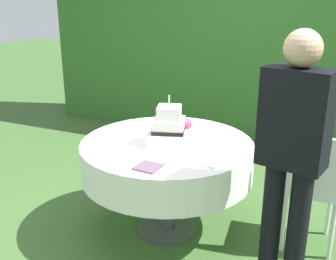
% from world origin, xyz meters
% --- Properties ---
extents(ground_plane, '(20.00, 20.00, 0.00)m').
position_xyz_m(ground_plane, '(0.00, 0.00, 0.00)').
color(ground_plane, '#3D602D').
extents(foliage_hedge, '(5.24, 0.65, 2.81)m').
position_xyz_m(foliage_hedge, '(0.00, 2.50, 1.40)').
color(foliage_hedge, '#336628').
rests_on(foliage_hedge, ground_plane).
extents(cake_table, '(1.27, 1.27, 0.72)m').
position_xyz_m(cake_table, '(0.00, 0.00, 0.59)').
color(cake_table, '#4C4C51').
rests_on(cake_table, ground_plane).
extents(wedding_cake, '(0.36, 0.37, 0.36)m').
position_xyz_m(wedding_cake, '(0.03, -0.02, 0.83)').
color(wedding_cake, white).
rests_on(wedding_cake, cake_table).
extents(serving_plate_near, '(0.11, 0.11, 0.01)m').
position_xyz_m(serving_plate_near, '(-0.44, -0.21, 0.73)').
color(serving_plate_near, white).
rests_on(serving_plate_near, cake_table).
extents(serving_plate_far, '(0.13, 0.13, 0.01)m').
position_xyz_m(serving_plate_far, '(0.31, 0.33, 0.73)').
color(serving_plate_far, white).
rests_on(serving_plate_far, cake_table).
extents(serving_plate_left, '(0.14, 0.14, 0.01)m').
position_xyz_m(serving_plate_left, '(0.43, -0.25, 0.73)').
color(serving_plate_left, white).
rests_on(serving_plate_left, cake_table).
extents(napkin_stack, '(0.16, 0.16, 0.01)m').
position_xyz_m(napkin_stack, '(0.08, -0.46, 0.73)').
color(napkin_stack, '#6B4C60').
rests_on(napkin_stack, cake_table).
extents(garden_chair, '(0.44, 0.44, 0.89)m').
position_xyz_m(garden_chair, '(1.02, 0.16, 0.54)').
color(garden_chair, white).
rests_on(garden_chair, ground_plane).
extents(standing_person, '(0.39, 0.27, 1.60)m').
position_xyz_m(standing_person, '(0.92, -0.36, 0.93)').
color(standing_person, black).
rests_on(standing_person, ground_plane).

